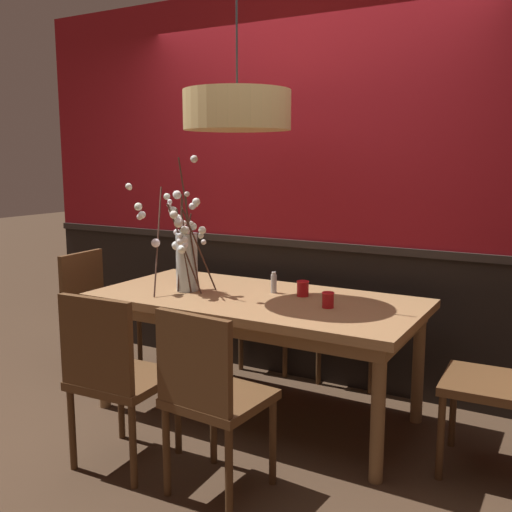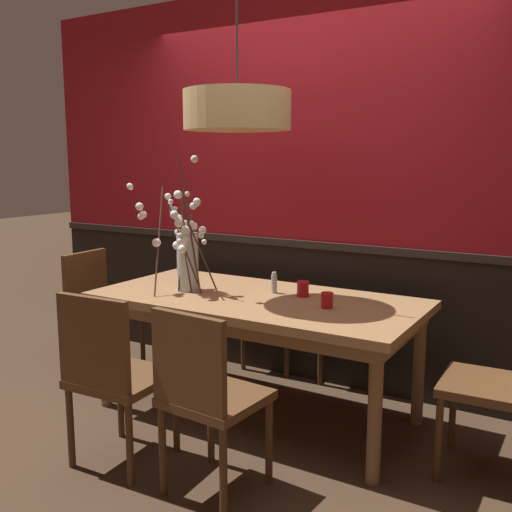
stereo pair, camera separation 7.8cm
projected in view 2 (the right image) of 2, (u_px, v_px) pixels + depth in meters
name	position (u px, v px, depth m)	size (l,w,h in m)	color
ground_plane	(256.00, 413.00, 3.63)	(24.00, 24.00, 0.00)	#422D1E
back_wall	(312.00, 189.00, 4.05)	(4.72, 0.14, 2.73)	black
dining_table	(256.00, 310.00, 3.52)	(1.97, 0.95, 0.75)	#997047
chair_head_west_end	(98.00, 305.00, 4.26)	(0.43, 0.46, 0.90)	brown
chair_far_side_left	(279.00, 295.00, 4.45)	(0.44, 0.43, 0.97)	brown
chair_near_side_left	(112.00, 371.00, 2.93)	(0.47, 0.46, 0.92)	brown
chair_far_side_right	(359.00, 306.00, 4.14)	(0.45, 0.42, 0.96)	brown
chair_near_side_right	(206.00, 392.00, 2.66)	(0.45, 0.45, 0.91)	brown
chair_head_east_end	(506.00, 374.00, 2.82)	(0.45, 0.46, 0.96)	brown
vase_with_blossoms	(185.00, 251.00, 3.63)	(0.49, 0.37, 0.84)	silver
candle_holder_nearer_center	(303.00, 289.00, 3.50)	(0.08, 0.08, 0.09)	red
candle_holder_nearer_edge	(327.00, 300.00, 3.23)	(0.07, 0.07, 0.09)	red
condiment_bottle	(274.00, 283.00, 3.60)	(0.04, 0.04, 0.13)	#ADADB2
pendant_lamp	(237.00, 110.00, 3.36)	(0.62, 0.62, 1.00)	tan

